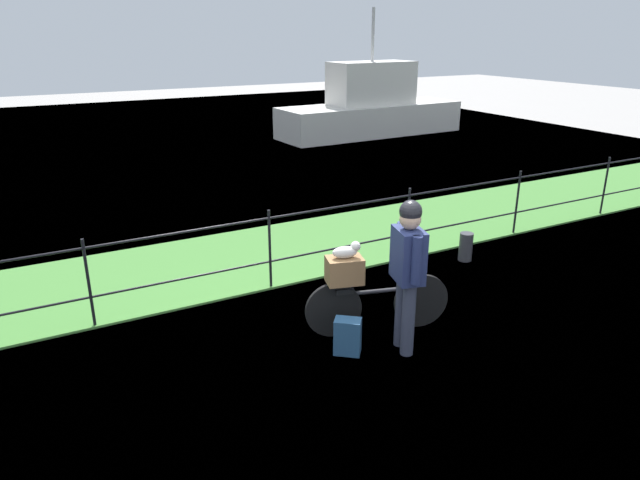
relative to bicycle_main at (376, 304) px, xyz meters
The scene contains 11 objects.
ground_plane 0.79m from the bicycle_main, 144.81° to the right, with size 60.00×60.00×0.00m, color #9E9993.
grass_strip 2.87m from the bicycle_main, 101.66° to the left, with size 27.00×2.40×0.03m, color #478438.
harbor_water 9.81m from the bicycle_main, 93.37° to the left, with size 30.00×30.00×0.00m, color #60849E.
iron_fence 1.77m from the bicycle_main, 109.25° to the left, with size 18.04×0.04×1.09m.
bicycle_main is the anchor object (origin of this frame).
wooden_crate 0.59m from the bicycle_main, 164.00° to the left, with size 0.39×0.27×0.29m, color olive.
terrier_dog 0.76m from the bicycle_main, 164.00° to the left, with size 0.32×0.21×0.18m.
cyclist_person 0.82m from the bicycle_main, 85.37° to the right, with size 0.36×0.52×1.68m.
backpack_on_paving 0.61m from the bicycle_main, 154.23° to the right, with size 0.28×0.18×0.40m, color #28517A.
mooring_bollard 2.66m from the bicycle_main, 25.74° to the left, with size 0.20×0.20×0.43m, color #38383D.
moored_boat_near 13.23m from the bicycle_main, 56.87° to the left, with size 6.30×2.04×3.91m.
Camera 1 is at (-2.80, -4.43, 3.27)m, focal length 32.26 mm.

